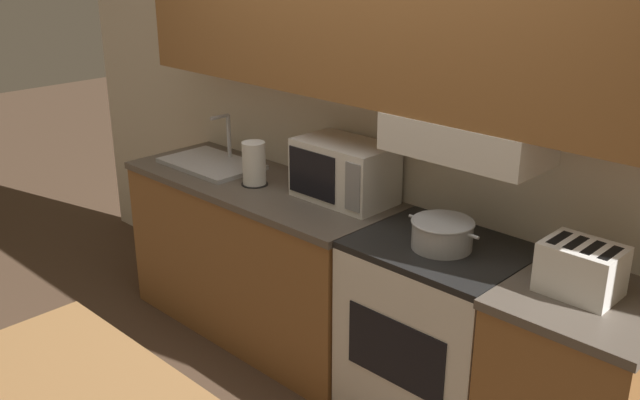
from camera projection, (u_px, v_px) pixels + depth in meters
ground_plane at (384, 350)px, 3.84m from camera, size 16.00×16.00×0.00m
wall_back at (387, 72)px, 3.25m from camera, size 5.29×0.38×2.55m
lower_counter_main at (260, 257)px, 3.91m from camera, size 1.61×0.62×0.88m
lower_counter_right_stub at (574, 399)px, 2.73m from camera, size 0.58×0.62×0.88m
stove_range at (435, 336)px, 3.15m from camera, size 0.71×0.59×0.88m
cooking_pot at (442, 233)px, 2.95m from camera, size 0.34×0.27×0.12m
microwave at (344, 171)px, 3.46m from camera, size 0.49×0.30×0.29m
toaster at (581, 269)px, 2.57m from camera, size 0.28×0.21×0.19m
sink_basin at (211, 163)px, 4.01m from camera, size 0.57×0.36×0.28m
paper_towel_roll at (254, 164)px, 3.68m from camera, size 0.14×0.14×0.23m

